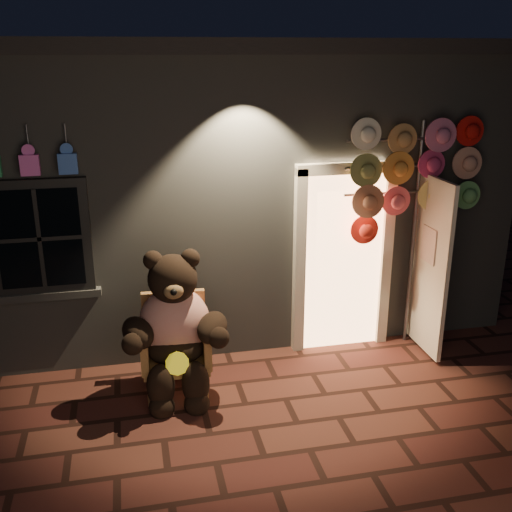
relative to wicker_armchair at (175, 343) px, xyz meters
name	(u,v)px	position (x,y,z in m)	size (l,w,h in m)	color
ground	(254,428)	(0.63, -0.91, -0.50)	(60.00, 60.00, 0.00)	#542A20
shop_building	(197,167)	(0.63, 3.08, 1.24)	(7.30, 5.95, 3.51)	slate
wicker_armchair	(175,343)	(0.00, 0.00, 0.00)	(0.71, 0.65, 0.99)	#A2733E
teddy_bear	(175,328)	(0.00, -0.13, 0.23)	(1.14, 0.91, 1.58)	red
hat_rack	(413,174)	(2.67, 0.37, 1.57)	(1.54, 0.22, 2.65)	#59595E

